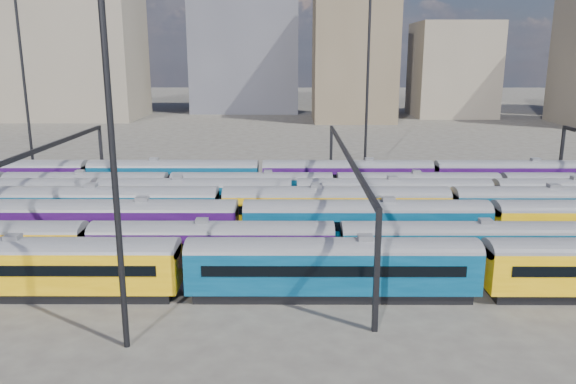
{
  "coord_description": "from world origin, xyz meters",
  "views": [
    {
      "loc": [
        4.7,
        -52.16,
        16.85
      ],
      "look_at": [
        4.46,
        4.39,
        3.0
      ],
      "focal_mm": 35.0,
      "sensor_mm": 36.0,
      "label": 1
    }
  ],
  "objects_px": {
    "rake_0": "(183,261)",
    "rake_2": "(366,219)",
    "rake_1": "(88,241)",
    "mast_2": "(109,110)"
  },
  "relations": [
    {
      "from": "rake_2",
      "to": "mast_2",
      "type": "bearing_deg",
      "value": -133.82
    },
    {
      "from": "rake_0",
      "to": "mast_2",
      "type": "bearing_deg",
      "value": -106.78
    },
    {
      "from": "rake_0",
      "to": "rake_2",
      "type": "distance_m",
      "value": 17.37
    },
    {
      "from": "mast_2",
      "to": "rake_2",
      "type": "bearing_deg",
      "value": 46.18
    },
    {
      "from": "rake_1",
      "to": "rake_2",
      "type": "xyz_separation_m",
      "value": [
        22.65,
        5.0,
        0.29
      ]
    },
    {
      "from": "rake_1",
      "to": "mast_2",
      "type": "height_order",
      "value": "mast_2"
    },
    {
      "from": "rake_2",
      "to": "rake_0",
      "type": "bearing_deg",
      "value": -144.86
    },
    {
      "from": "rake_0",
      "to": "rake_2",
      "type": "bearing_deg",
      "value": 35.14
    },
    {
      "from": "rake_0",
      "to": "rake_1",
      "type": "xyz_separation_m",
      "value": [
        -8.44,
        5.0,
        -0.18
      ]
    },
    {
      "from": "mast_2",
      "to": "rake_0",
      "type": "bearing_deg",
      "value": 73.22
    }
  ]
}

